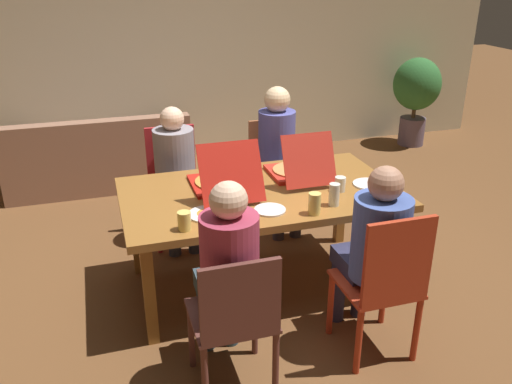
{
  "coord_description": "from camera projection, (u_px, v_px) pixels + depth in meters",
  "views": [
    {
      "loc": [
        -1.03,
        -3.23,
        2.21
      ],
      "look_at": [
        0.0,
        0.1,
        0.7
      ],
      "focal_mm": 37.42,
      "sensor_mm": 36.0,
      "label": 1
    }
  ],
  "objects": [
    {
      "name": "dining_table",
      "position": [
        260.0,
        200.0,
        3.72
      ],
      "size": [
        1.9,
        1.08,
        0.75
      ],
      "color": "#925E28",
      "rests_on": "ground"
    },
    {
      "name": "person_2",
      "position": [
        176.0,
        166.0,
        4.32
      ],
      "size": [
        0.33,
        0.49,
        1.16
      ],
      "color": "#383D4F",
      "rests_on": "ground"
    },
    {
      "name": "couch",
      "position": [
        99.0,
        160.0,
        5.63
      ],
      "size": [
        1.86,
        0.78,
        0.78
      ],
      "color": "#956951",
      "rests_on": "ground"
    },
    {
      "name": "chair_3",
      "position": [
        385.0,
        281.0,
        3.04
      ],
      "size": [
        0.43,
        0.44,
        0.97
      ],
      "color": "#AE331B",
      "rests_on": "ground"
    },
    {
      "name": "ground_plane",
      "position": [
        260.0,
        283.0,
        3.99
      ],
      "size": [
        20.0,
        20.0,
        0.0
      ],
      "primitive_type": "plane",
      "color": "brown"
    },
    {
      "name": "plate_2",
      "position": [
        208.0,
        213.0,
        3.33
      ],
      "size": [
        0.26,
        0.26,
        0.03
      ],
      "color": "white",
      "rests_on": "dining_table"
    },
    {
      "name": "chair_1",
      "position": [
        235.0,
        317.0,
        2.78
      ],
      "size": [
        0.44,
        0.43,
        0.89
      ],
      "color": "#582E27",
      "rests_on": "ground"
    },
    {
      "name": "pizza_box_0",
      "position": [
        297.0,
        170.0,
        3.92
      ],
      "size": [
        0.37,
        0.53,
        0.38
      ],
      "color": "red",
      "rests_on": "dining_table"
    },
    {
      "name": "drinking_glass_3",
      "position": [
        334.0,
        195.0,
        3.44
      ],
      "size": [
        0.07,
        0.07,
        0.15
      ],
      "primitive_type": "cylinder",
      "color": "silver",
      "rests_on": "dining_table"
    },
    {
      "name": "chair_2",
      "position": [
        174.0,
        177.0,
        4.52
      ],
      "size": [
        0.44,
        0.45,
        0.95
      ],
      "color": "red",
      "rests_on": "ground"
    },
    {
      "name": "chair_0",
      "position": [
        273.0,
        168.0,
        4.81
      ],
      "size": [
        0.39,
        0.46,
        0.92
      ],
      "color": "#9A5734",
      "rests_on": "ground"
    },
    {
      "name": "pizza_box_1",
      "position": [
        223.0,
        181.0,
        3.71
      ],
      "size": [
        0.42,
        0.62,
        0.39
      ],
      "color": "#B21D12",
      "rests_on": "dining_table"
    },
    {
      "name": "person_1",
      "position": [
        227.0,
        268.0,
        2.83
      ],
      "size": [
        0.31,
        0.54,
        1.23
      ],
      "color": "#30444E",
      "rests_on": "ground"
    },
    {
      "name": "person_0",
      "position": [
        279.0,
        148.0,
        4.58
      ],
      "size": [
        0.32,
        0.52,
        1.26
      ],
      "color": "#423D49",
      "rests_on": "ground"
    },
    {
      "name": "person_3",
      "position": [
        374.0,
        243.0,
        3.11
      ],
      "size": [
        0.33,
        0.53,
        1.2
      ],
      "color": "#2D2E4A",
      "rests_on": "ground"
    },
    {
      "name": "plate_1",
      "position": [
        369.0,
        184.0,
        3.78
      ],
      "size": [
        0.22,
        0.22,
        0.01
      ],
      "color": "white",
      "rests_on": "dining_table"
    },
    {
      "name": "drinking_glass_1",
      "position": [
        184.0,
        221.0,
        3.13
      ],
      "size": [
        0.08,
        0.08,
        0.12
      ],
      "primitive_type": "cylinder",
      "color": "#E2C660",
      "rests_on": "dining_table"
    },
    {
      "name": "plate_0",
      "position": [
        270.0,
        210.0,
        3.39
      ],
      "size": [
        0.2,
        0.2,
        0.01
      ],
      "color": "white",
      "rests_on": "dining_table"
    },
    {
      "name": "potted_plant",
      "position": [
        416.0,
        91.0,
        6.74
      ],
      "size": [
        0.59,
        0.59,
        1.12
      ],
      "color": "#5F4E5F",
      "rests_on": "ground"
    },
    {
      "name": "drinking_glass_0",
      "position": [
        340.0,
        184.0,
        3.66
      ],
      "size": [
        0.07,
        0.07,
        0.1
      ],
      "primitive_type": "cylinder",
      "color": "silver",
      "rests_on": "dining_table"
    },
    {
      "name": "drinking_glass_2",
      "position": [
        315.0,
        204.0,
        3.32
      ],
      "size": [
        0.08,
        0.08,
        0.14
      ],
      "primitive_type": "cylinder",
      "color": "#E5C863",
      "rests_on": "dining_table"
    },
    {
      "name": "back_wall",
      "position": [
        181.0,
        42.0,
        6.11
      ],
      "size": [
        7.94,
        0.12,
        2.73
      ],
      "primitive_type": "cube",
      "color": "beige",
      "rests_on": "ground"
    }
  ]
}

